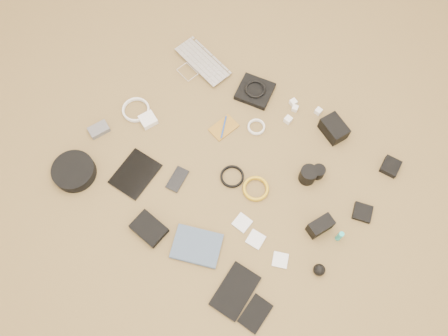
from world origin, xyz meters
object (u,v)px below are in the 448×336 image
Objects in this scene: phone at (177,179)px; dslr_camera at (334,129)px; headphone_case at (74,171)px; laptop at (196,67)px; tablet at (135,174)px; paperback at (192,263)px.

dslr_camera is at bearing 45.24° from phone.
dslr_camera is 0.66× the size of headphone_case.
laptop reaches higher than phone.
headphone_case is (-0.10, -0.82, 0.01)m from laptop.
dslr_camera is at bearing 19.38° from laptop.
dslr_camera is 0.99m from tablet.
dslr_camera is 0.81m from phone.
tablet is 1.07× the size of headphone_case.
dslr_camera reaches higher than laptop.
paperback reaches higher than tablet.
laptop is at bearing -150.05° from dslr_camera.
headphone_case reaches higher than tablet.
dslr_camera reaches higher than paperback.
phone is (-0.47, -0.66, -0.03)m from dslr_camera.
headphone_case is at bearing -156.89° from phone.
dslr_camera is at bearing 46.32° from headphone_case.
dslr_camera is 0.61× the size of tablet.
dslr_camera is 1.08× the size of phone.
laptop is at bearing 98.91° from tablet.
paperback is at bearing -23.17° from tablet.
headphone_case is (-0.88, -0.92, -0.01)m from dslr_camera.
laptop is at bearing 110.26° from phone.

